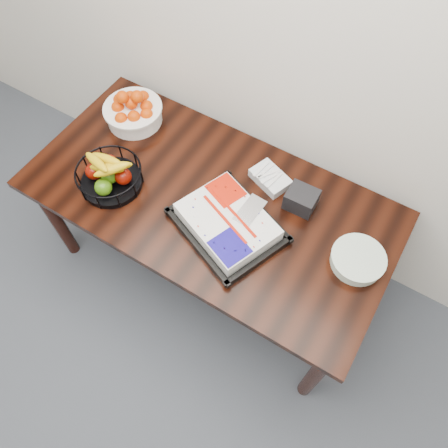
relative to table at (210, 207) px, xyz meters
The scene contains 7 objects.
table is the anchor object (origin of this frame).
cake_tray 0.23m from the table, 31.31° to the right, with size 0.58×0.52×0.10m.
tangerine_bowl 0.67m from the table, 160.53° to the left, with size 0.31×0.31×0.20m.
fruit_basket 0.51m from the table, 157.85° to the right, with size 0.32×0.32×0.17m.
plate_stack 0.75m from the table, ahead, with size 0.24×0.24×0.06m.
fork_bag 0.33m from the table, 49.39° to the left, with size 0.22×0.18×0.06m.
napkin_box 0.46m from the table, 25.55° to the left, with size 0.14×0.12×0.10m, color black.
Camera 1 is at (0.69, 1.02, 2.49)m, focal length 35.00 mm.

